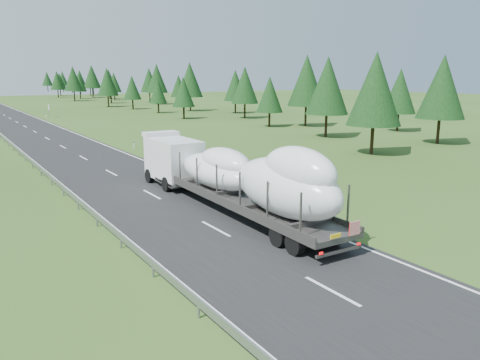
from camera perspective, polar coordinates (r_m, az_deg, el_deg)
ground at (r=25.68m, az=-2.97°, el=-6.00°), size 400.00×400.00×0.00m
marker_posts at (r=177.27m, az=-27.18°, el=8.74°), size 0.13×350.08×1.00m
highway_sign at (r=103.15m, az=-22.28°, el=8.11°), size 0.08×0.90×2.60m
tree_line_right at (r=135.24m, az=-10.86°, el=11.75°), size 28.34×287.00×12.36m
boat_truck at (r=28.20m, az=-0.84°, el=0.80°), size 3.31×20.88×4.83m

